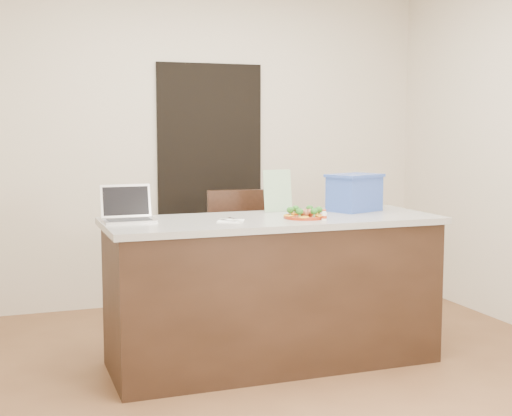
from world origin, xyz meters
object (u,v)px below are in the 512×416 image
object	(u,v)px
yogurt_bottle	(324,216)
chair	(243,253)
blue_box	(354,192)
plate	(305,217)
napkin	(231,221)
laptop	(127,211)
island	(273,291)

from	to	relation	value
yogurt_bottle	chair	xyz separation A→B (m)	(-0.19, 0.93, -0.37)
blue_box	chair	xyz separation A→B (m)	(-0.59, 0.55, -0.46)
plate	napkin	bearing A→B (deg)	179.61
napkin	laptop	bearing A→B (deg)	156.66
napkin	laptop	xyz separation A→B (m)	(-0.56, 0.24, 0.05)
laptop	yogurt_bottle	bearing A→B (deg)	-19.51
yogurt_bottle	blue_box	xyz separation A→B (m)	(0.39, 0.37, 0.10)
yogurt_bottle	plate	bearing A→B (deg)	115.37
island	laptop	world-z (taller)	laptop
yogurt_bottle	laptop	xyz separation A→B (m)	(-1.10, 0.39, 0.03)
napkin	blue_box	size ratio (longest dim) A/B	0.37
yogurt_bottle	blue_box	distance (m)	0.55
island	plate	distance (m)	0.51
plate	blue_box	bearing A→B (deg)	27.08
chair	yogurt_bottle	bearing A→B (deg)	-72.95
blue_box	yogurt_bottle	bearing A→B (deg)	-158.79
napkin	chair	xyz separation A→B (m)	(0.35, 0.78, -0.34)
napkin	laptop	distance (m)	0.62
napkin	laptop	world-z (taller)	laptop
plate	napkin	world-z (taller)	plate
island	blue_box	bearing A→B (deg)	12.86
plate	napkin	distance (m)	0.47
blue_box	chair	size ratio (longest dim) A/B	0.40
yogurt_bottle	blue_box	world-z (taller)	blue_box
yogurt_bottle	blue_box	bearing A→B (deg)	43.50
blue_box	island	bearing A→B (deg)	170.57
island	chair	xyz separation A→B (m)	(0.04, 0.70, 0.12)
blue_box	napkin	bearing A→B (deg)	171.67
plate	chair	distance (m)	0.87
yogurt_bottle	island	bearing A→B (deg)	135.77
blue_box	chair	world-z (taller)	blue_box
island	napkin	size ratio (longest dim) A/B	13.73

